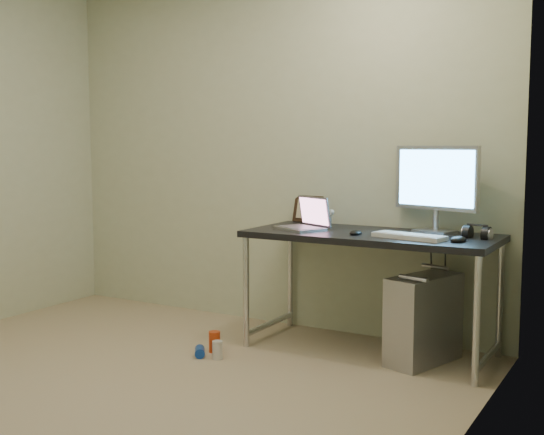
{
  "coord_description": "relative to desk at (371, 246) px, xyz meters",
  "views": [
    {
      "loc": [
        2.47,
        -2.48,
        1.29
      ],
      "look_at": [
        0.41,
        1.07,
        0.85
      ],
      "focal_mm": 45.0,
      "sensor_mm": 36.0,
      "label": 1
    }
  ],
  "objects": [
    {
      "name": "floor",
      "position": [
        -0.91,
        -1.42,
        -0.67
      ],
      "size": [
        3.5,
        3.5,
        0.0
      ],
      "primitive_type": "plane",
      "color": "tan",
      "rests_on": "ground"
    },
    {
      "name": "wall_back",
      "position": [
        -0.91,
        0.33,
        0.58
      ],
      "size": [
        3.5,
        0.02,
        2.5
      ],
      "primitive_type": "cube",
      "color": "beige",
      "rests_on": "ground"
    },
    {
      "name": "wall_right",
      "position": [
        0.84,
        -1.42,
        0.58
      ],
      "size": [
        0.02,
        3.5,
        2.5
      ],
      "primitive_type": "cube",
      "color": "beige",
      "rests_on": "ground"
    },
    {
      "name": "desk",
      "position": [
        0.0,
        0.0,
        0.0
      ],
      "size": [
        1.53,
        0.67,
        0.75
      ],
      "color": "black",
      "rests_on": "ground"
    },
    {
      "name": "tower_computer",
      "position": [
        0.36,
        -0.04,
        -0.41
      ],
      "size": [
        0.36,
        0.54,
        0.56
      ],
      "rotation": [
        0.0,
        0.0,
        -0.31
      ],
      "color": "#A5A5A9",
      "rests_on": "ground"
    },
    {
      "name": "cable_a",
      "position": [
        0.31,
        0.28,
        -0.27
      ],
      "size": [
        0.01,
        0.16,
        0.69
      ],
      "primitive_type": "cylinder",
      "rotation": [
        0.21,
        0.0,
        0.0
      ],
      "color": "black",
      "rests_on": "ground"
    },
    {
      "name": "cable_b",
      "position": [
        0.4,
        0.26,
        -0.29
      ],
      "size": [
        0.02,
        0.11,
        0.71
      ],
      "primitive_type": "cylinder",
      "rotation": [
        0.14,
        0.0,
        0.09
      ],
      "color": "black",
      "rests_on": "ground"
    },
    {
      "name": "can_red",
      "position": [
        -0.83,
        -0.49,
        -0.6
      ],
      "size": [
        0.08,
        0.08,
        0.13
      ],
      "primitive_type": "cylinder",
      "rotation": [
        0.0,
        0.0,
        -0.12
      ],
      "color": "red",
      "rests_on": "ground"
    },
    {
      "name": "can_white",
      "position": [
        -0.73,
        -0.6,
        -0.61
      ],
      "size": [
        0.07,
        0.07,
        0.11
      ],
      "primitive_type": "cylinder",
      "rotation": [
        0.0,
        0.0,
        0.05
      ],
      "color": "silver",
      "rests_on": "ground"
    },
    {
      "name": "can_blue",
      "position": [
        -0.86,
        -0.61,
        -0.64
      ],
      "size": [
        0.11,
        0.12,
        0.06
      ],
      "primitive_type": "cylinder",
      "rotation": [
        1.57,
        0.0,
        0.63
      ],
      "color": "#123CA7",
      "rests_on": "ground"
    },
    {
      "name": "laptop",
      "position": [
        -0.43,
        -0.04,
        0.13
      ],
      "size": [
        0.38,
        0.35,
        0.21
      ],
      "rotation": [
        0.0,
        0.0,
        -0.46
      ],
      "color": "#B5B5BC",
      "rests_on": "desk"
    },
    {
      "name": "monitor",
      "position": [
        0.34,
        0.2,
        0.39
      ],
      "size": [
        0.56,
        0.22,
        0.53
      ],
      "rotation": [
        0.0,
        0.0,
        -0.27
      ],
      "color": "#B5B5BC",
      "rests_on": "desk"
    },
    {
      "name": "keyboard",
      "position": [
        0.29,
        -0.13,
        0.09
      ],
      "size": [
        0.45,
        0.22,
        0.03
      ],
      "primitive_type": "cube",
      "rotation": [
        0.0,
        0.0,
        -0.2
      ],
      "color": "silver",
      "rests_on": "desk"
    },
    {
      "name": "mouse_right",
      "position": [
        0.57,
        -0.12,
        0.1
      ],
      "size": [
        0.1,
        0.13,
        0.04
      ],
      "primitive_type": "ellipsoid",
      "rotation": [
        0.0,
        0.0,
        -0.16
      ],
      "color": "black",
      "rests_on": "desk"
    },
    {
      "name": "mouse_left",
      "position": [
        -0.05,
        -0.13,
        0.1
      ],
      "size": [
        0.07,
        0.11,
        0.04
      ],
      "primitive_type": "ellipsoid",
      "rotation": [
        0.0,
        0.0,
        -0.02
      ],
      "color": "black",
      "rests_on": "desk"
    },
    {
      "name": "headphones",
      "position": [
        0.63,
        0.07,
        0.11
      ],
      "size": [
        0.16,
        0.1,
        0.1
      ],
      "rotation": [
        0.0,
        0.0,
        -0.14
      ],
      "color": "black",
      "rests_on": "desk"
    },
    {
      "name": "picture_frame",
      "position": [
        -0.59,
        0.31,
        0.18
      ],
      "size": [
        0.24,
        0.1,
        0.19
      ],
      "primitive_type": "cube",
      "rotation": [
        -0.21,
        0.0,
        -0.17
      ],
      "color": "black",
      "rests_on": "desk"
    },
    {
      "name": "webcam",
      "position": [
        -0.38,
        0.23,
        0.16
      ],
      "size": [
        0.04,
        0.03,
        0.11
      ],
      "rotation": [
        0.0,
        0.0,
        -0.27
      ],
      "color": "silver",
      "rests_on": "desk"
    }
  ]
}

